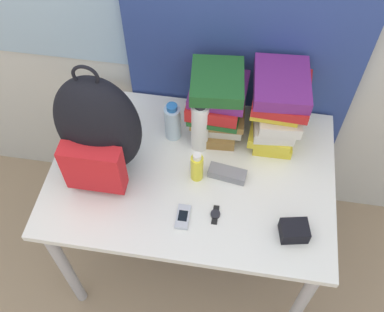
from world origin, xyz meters
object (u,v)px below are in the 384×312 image
sunglasses_case (227,174)px  water_bottle (173,122)px  sports_bottle (200,126)px  wristwatch (215,214)px  book_stack_left (217,102)px  sunscreen_bottle (197,167)px  camera_pouch (294,231)px  book_stack_center (277,107)px  backpack (98,130)px  cell_phone (182,217)px

sunglasses_case → water_bottle: bearing=145.2°
sports_bottle → wristwatch: sports_bottle is taller
sunglasses_case → book_stack_left: bearing=107.4°
sunglasses_case → wristwatch: size_ratio=1.94×
sunscreen_bottle → wristwatch: (0.10, -0.16, -0.06)m
water_bottle → camera_pouch: size_ratio=1.64×
sports_bottle → sunglasses_case: size_ratio=1.68×
book_stack_center → wristwatch: size_ratio=4.06×
book_stack_left → sunscreen_bottle: book_stack_left is taller
backpack → sunscreen_bottle: bearing=0.7°
backpack → sunscreen_bottle: 0.40m
backpack → book_stack_center: bearing=22.6°
backpack → sunglasses_case: size_ratio=3.40×
water_bottle → camera_pouch: 0.65m
sports_bottle → wristwatch: (0.11, -0.32, -0.12)m
book_stack_center → water_bottle: size_ratio=1.76×
backpack → camera_pouch: 0.80m
book_stack_left → backpack: bearing=-146.7°
wristwatch → sunglasses_case: bearing=82.6°
backpack → book_stack_center: 0.71m
book_stack_center → sports_bottle: (-0.29, -0.11, -0.05)m
camera_pouch → wristwatch: 0.29m
sunglasses_case → camera_pouch: bearing=-39.2°
book_stack_left → book_stack_center: 0.24m
sports_bottle → sunscreen_bottle: size_ratio=1.79×
backpack → wristwatch: bearing=-18.7°
book_stack_left → water_bottle: 0.20m
book_stack_center → camera_pouch: book_stack_center is taller
book_stack_center → sunscreen_bottle: size_ratio=2.22×
backpack → book_stack_left: bearing=33.3°
book_stack_left → book_stack_center: bearing=0.3°
backpack → book_stack_left: backpack is taller
backpack → sunscreen_bottle: backpack is taller
book_stack_left → sunscreen_bottle: (-0.04, -0.27, -0.09)m
water_bottle → sunscreen_bottle: 0.24m
sports_bottle → wristwatch: size_ratio=3.26×
sports_bottle → sunglasses_case: bearing=-46.1°
sports_bottle → cell_phone: sports_bottle is taller
water_bottle → wristwatch: water_bottle is taller
sunscreen_bottle → cell_phone: bearing=-97.4°
wristwatch → sports_bottle: bearing=108.7°
book_stack_left → sunglasses_case: 0.29m
cell_phone → camera_pouch: camera_pouch is taller
cell_phone → sports_bottle: bearing=88.0°
sunscreen_bottle → camera_pouch: size_ratio=1.30×
camera_pouch → sunscreen_bottle: bearing=153.0°
cell_phone → sunglasses_case: sunglasses_case is taller
sunglasses_case → backpack: bearing=-177.0°
wristwatch → book_stack_left: bearing=97.1°
sports_bottle → sunscreen_bottle: sports_bottle is taller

